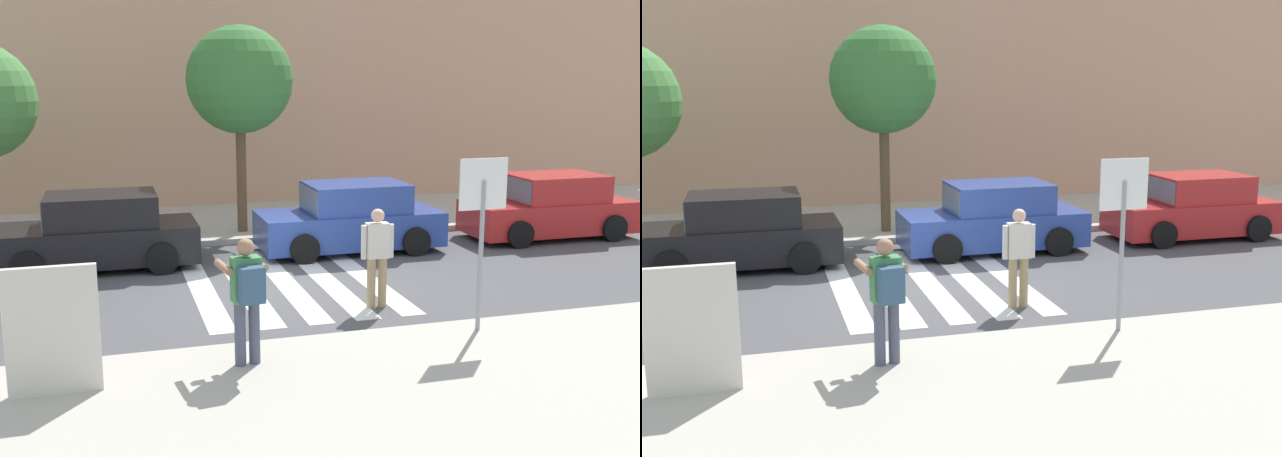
{
  "view_description": "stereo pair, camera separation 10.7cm",
  "coord_description": "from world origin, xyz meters",
  "views": [
    {
      "loc": [
        -3.26,
        -13.39,
        3.98
      ],
      "look_at": [
        0.6,
        -0.2,
        1.1
      ],
      "focal_mm": 42.0,
      "sensor_mm": 36.0,
      "label": 1
    },
    {
      "loc": [
        -3.16,
        -13.42,
        3.98
      ],
      "look_at": [
        0.6,
        -0.2,
        1.1
      ],
      "focal_mm": 42.0,
      "sensor_mm": 36.0,
      "label": 2
    }
  ],
  "objects": [
    {
      "name": "parked_car_blue",
      "position": [
        2.06,
        2.3,
        0.73
      ],
      "size": [
        4.1,
        1.92,
        1.55
      ],
      "color": "#284293",
      "rests_on": "ground"
    },
    {
      "name": "crosswalk_stripe_3",
      "position": [
        0.8,
        0.2,
        0.0
      ],
      "size": [
        0.44,
        5.2,
        0.01
      ],
      "primitive_type": "cube",
      "color": "silver",
      "rests_on": "ground"
    },
    {
      "name": "crosswalk_stripe_2",
      "position": [
        0.0,
        0.2,
        0.0
      ],
      "size": [
        0.44,
        5.2,
        0.01
      ],
      "primitive_type": "cube",
      "color": "silver",
      "rests_on": "ground"
    },
    {
      "name": "building_facade_far",
      "position": [
        0.0,
        10.4,
        3.69
      ],
      "size": [
        56.0,
        4.0,
        7.38
      ],
      "primitive_type": "cube",
      "color": "tan",
      "rests_on": "ground"
    },
    {
      "name": "crosswalk_stripe_4",
      "position": [
        1.6,
        0.2,
        0.0
      ],
      "size": [
        0.44,
        5.2,
        0.01
      ],
      "primitive_type": "cube",
      "color": "silver",
      "rests_on": "ground"
    },
    {
      "name": "sidewalk_near",
      "position": [
        0.0,
        -6.2,
        0.07
      ],
      "size": [
        60.0,
        6.0,
        0.14
      ],
      "primitive_type": "cube",
      "color": "#B2AD9E",
      "rests_on": "ground"
    },
    {
      "name": "ground_plane",
      "position": [
        0.0,
        0.0,
        0.0
      ],
      "size": [
        120.0,
        120.0,
        0.0
      ],
      "primitive_type": "plane",
      "color": "#4C4C4F"
    },
    {
      "name": "crosswalk_stripe_1",
      "position": [
        -0.8,
        0.2,
        0.0
      ],
      "size": [
        0.44,
        5.2,
        0.01
      ],
      "primitive_type": "cube",
      "color": "silver",
      "rests_on": "ground"
    },
    {
      "name": "crosswalk_stripe_0",
      "position": [
        -1.6,
        0.2,
        0.0
      ],
      "size": [
        0.44,
        5.2,
        0.01
      ],
      "primitive_type": "cube",
      "color": "silver",
      "rests_on": "ground"
    },
    {
      "name": "advertising_board",
      "position": [
        -3.95,
        -4.31,
        0.94
      ],
      "size": [
        1.1,
        0.11,
        1.6
      ],
      "color": "beige",
      "rests_on": "sidewalk_near"
    },
    {
      "name": "photographer_with_backpack",
      "position": [
        -1.53,
        -4.07,
        1.17
      ],
      "size": [
        0.65,
        0.89,
        1.72
      ],
      "color": "#474C60",
      "rests_on": "sidewalk_near"
    },
    {
      "name": "sidewalk_far",
      "position": [
        0.0,
        6.0,
        0.07
      ],
      "size": [
        60.0,
        4.8,
        0.14
      ],
      "primitive_type": "cube",
      "color": "#B2AD9E",
      "rests_on": "ground"
    },
    {
      "name": "street_tree_center",
      "position": [
        -0.02,
        4.45,
        3.78
      ],
      "size": [
        2.54,
        2.54,
        4.93
      ],
      "color": "brown",
      "rests_on": "sidewalk_far"
    },
    {
      "name": "stop_sign",
      "position": [
        2.08,
        -3.66,
        2.05
      ],
      "size": [
        0.76,
        0.08,
        2.61
      ],
      "color": "gray",
      "rests_on": "sidewalk_near"
    },
    {
      "name": "parked_car_red",
      "position": [
        7.19,
        2.3,
        0.73
      ],
      "size": [
        4.1,
        1.92,
        1.55
      ],
      "color": "red",
      "rests_on": "ground"
    },
    {
      "name": "pedestrian_crossing",
      "position": [
        1.15,
        -1.78,
        0.97
      ],
      "size": [
        0.58,
        0.25,
        1.72
      ],
      "color": "tan",
      "rests_on": "ground"
    },
    {
      "name": "parked_car_black",
      "position": [
        -3.44,
        2.3,
        0.73
      ],
      "size": [
        4.1,
        1.92,
        1.55
      ],
      "color": "black",
      "rests_on": "ground"
    }
  ]
}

